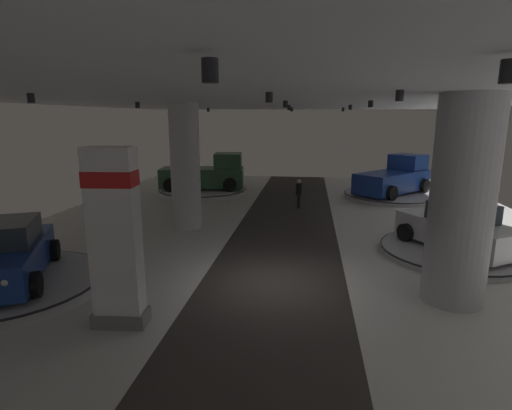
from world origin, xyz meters
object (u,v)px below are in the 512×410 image
object	(u,v)px
column_left	(185,167)
pickup_truck_deep_right	(395,178)
display_platform_deep_right	(391,195)
column_right	(462,202)
pickup_truck_deep_left	(207,174)
display_platform_deep_left	(203,191)
display_car_near_left	(6,254)
display_platform_near_left	(10,285)
visitor_walking_near	(299,192)
display_platform_mid_right	(454,251)
brand_sign_pylon	(115,237)
display_car_mid_right	(458,228)

from	to	relation	value
column_left	pickup_truck_deep_right	world-z (taller)	column_left
display_platform_deep_right	column_right	bearing A→B (deg)	-94.38
pickup_truck_deep_left	display_platform_deep_right	distance (m)	11.68
display_platform_deep_left	display_car_near_left	xyz separation A→B (m)	(-1.52, -15.35, 0.93)
column_left	display_car_near_left	bearing A→B (deg)	-112.72
display_platform_near_left	visitor_walking_near	world-z (taller)	visitor_walking_near
display_platform_mid_right	pickup_truck_deep_right	world-z (taller)	pickup_truck_deep_right
column_left	display_platform_mid_right	world-z (taller)	column_left
brand_sign_pylon	pickup_truck_deep_right	bearing A→B (deg)	60.38
display_platform_near_left	pickup_truck_deep_right	size ratio (longest dim) A/B	0.96
column_left	display_platform_near_left	distance (m)	8.24
display_platform_deep_left	display_platform_near_left	size ratio (longest dim) A/B	1.11
display_car_mid_right	display_platform_deep_left	bearing A→B (deg)	139.66
pickup_truck_deep_right	pickup_truck_deep_left	bearing A→B (deg)	-178.64
display_car_mid_right	pickup_truck_deep_right	size ratio (longest dim) A/B	0.85
display_car_mid_right	pickup_truck_deep_right	distance (m)	10.71
column_right	display_car_mid_right	world-z (taller)	column_right
display_car_mid_right	display_platform_near_left	xyz separation A→B (m)	(-13.73, -4.99, -0.81)
pickup_truck_deep_left	display_car_near_left	world-z (taller)	pickup_truck_deep_left
display_platform_deep_right	display_platform_mid_right	bearing A→B (deg)	-88.54
display_car_mid_right	display_car_near_left	world-z (taller)	display_car_near_left
display_platform_deep_left	display_platform_deep_right	world-z (taller)	display_platform_deep_left
column_right	brand_sign_pylon	bearing A→B (deg)	-163.63
display_platform_mid_right	display_platform_deep_right	size ratio (longest dim) A/B	0.91
brand_sign_pylon	display_platform_near_left	xyz separation A→B (m)	(-4.01, 1.29, -2.01)
display_car_near_left	display_platform_deep_left	bearing A→B (deg)	84.36
column_right	brand_sign_pylon	xyz separation A→B (m)	(-8.35, -2.45, -0.55)
column_left	display_platform_mid_right	distance (m)	11.25
display_platform_deep_left	display_car_near_left	size ratio (longest dim) A/B	1.24
visitor_walking_near	display_platform_deep_left	bearing A→B (deg)	151.33
display_platform_deep_right	visitor_walking_near	bearing A→B (deg)	-147.46
brand_sign_pylon	display_platform_mid_right	size ratio (longest dim) A/B	0.82
column_right	visitor_walking_near	size ratio (longest dim) A/B	3.46
display_platform_near_left	pickup_truck_deep_right	bearing A→B (deg)	48.96
display_car_mid_right	visitor_walking_near	xyz separation A→B (m)	(-5.87, 6.91, -0.10)
column_right	display_car_near_left	xyz separation A→B (m)	(-12.37, -1.13, -1.64)
brand_sign_pylon	pickup_truck_deep_right	size ratio (longest dim) A/B	0.80
display_platform_deep_right	column_left	bearing A→B (deg)	-141.77
display_platform_deep_left	display_platform_deep_right	bearing A→B (deg)	0.41
display_platform_deep_right	visitor_walking_near	xyz separation A→B (m)	(-5.59, -3.56, 0.75)
pickup_truck_deep_left	pickup_truck_deep_right	size ratio (longest dim) A/B	1.04
display_platform_deep_left	display_platform_near_left	distance (m)	15.45
display_car_mid_right	pickup_truck_deep_right	xyz separation A→B (m)	(-0.06, 10.71, 0.21)
display_platform_deep_left	visitor_walking_near	bearing A→B (deg)	-28.67
brand_sign_pylon	display_platform_deep_right	xyz separation A→B (m)	(9.44, 16.75, -2.04)
brand_sign_pylon	display_platform_deep_right	size ratio (longest dim) A/B	0.75
brand_sign_pylon	pickup_truck_deep_right	xyz separation A→B (m)	(9.66, 16.99, -0.98)
column_right	display_car_mid_right	size ratio (longest dim) A/B	1.22
display_platform_deep_left	display_car_near_left	bearing A→B (deg)	-95.64
brand_sign_pylon	pickup_truck_deep_right	distance (m)	19.57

